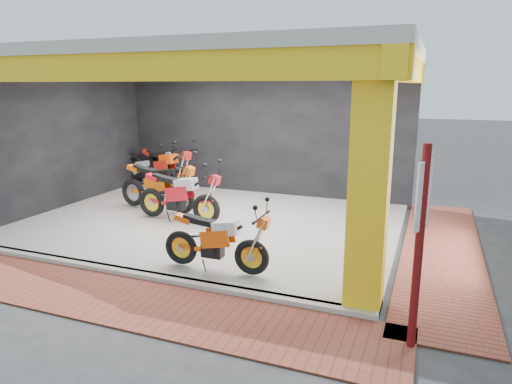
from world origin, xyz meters
The scene contains 17 objects.
ground centered at (0.00, 0.00, 0.00)m, with size 80.00×80.00×0.00m, color #2D2D30.
showroom_floor centered at (0.00, 2.00, 0.05)m, with size 8.00×6.00×0.10m, color silver.
showroom_ceiling centered at (0.00, 2.00, 3.60)m, with size 8.40×6.40×0.20m, color beige.
back_wall centered at (0.00, 5.10, 1.75)m, with size 8.20×0.20×3.50m, color black.
left_wall centered at (-4.10, 2.00, 1.75)m, with size 0.20×6.20×3.50m, color black.
corner_column centered at (3.75, -0.75, 1.75)m, with size 0.50×0.50×3.50m, color yellow.
header_beam_front centered at (0.00, -1.00, 3.30)m, with size 8.40×0.30×0.40m, color yellow.
header_beam_right centered at (4.00, 2.00, 3.30)m, with size 0.30×6.40×0.40m, color yellow.
floor_kerb centered at (0.00, -1.02, 0.05)m, with size 8.00×0.20×0.10m, color silver.
paver_front centered at (0.00, -1.80, 0.01)m, with size 9.00×1.40×0.03m, color brown.
paver_right centered at (4.80, 2.00, 0.01)m, with size 1.40×7.00×0.03m, color brown.
signpost centered at (4.43, -1.56, 1.34)m, with size 0.15×0.32×2.44m.
moto_hero centered at (1.97, -0.50, 0.69)m, with size 1.94×0.72×1.19m, color #FD560A, non-canonical shape.
moto_row_a centered at (0.06, 1.65, 0.78)m, with size 2.21×0.82×1.35m, color red, non-canonical shape.
moto_row_b centered at (-0.85, 2.18, 0.80)m, with size 2.31×0.85×1.41m, color #E05B09, non-canonical shape.
moto_row_c centered at (-1.93, 4.00, 0.84)m, with size 2.41×0.89×1.47m, color #B31F13, non-canonical shape.
moto_row_d centered at (-2.85, 4.53, 0.74)m, with size 2.11×0.78×1.29m, color #A2A4A9, non-canonical shape.
Camera 1 is at (4.49, -6.75, 3.03)m, focal length 32.00 mm.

